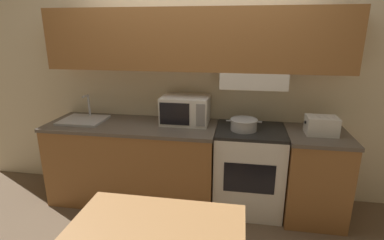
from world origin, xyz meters
name	(u,v)px	position (x,y,z in m)	size (l,w,h in m)	color
ground_plane	(196,187)	(0.00, 0.00, 0.00)	(16.00, 16.00, 0.00)	brown
wall_back	(197,65)	(0.02, -0.06, 1.49)	(5.46, 0.38, 2.55)	beige
lower_counter_main	(134,162)	(-0.64, -0.33, 0.44)	(1.79, 0.68, 0.88)	#936033
lower_counter_right_stub	(313,175)	(1.24, -0.33, 0.44)	(0.59, 0.68, 0.88)	#936033
stove_range	(248,169)	(0.60, -0.30, 0.44)	(0.68, 0.61, 0.88)	white
cooking_pot	(244,124)	(0.53, -0.35, 0.94)	(0.35, 0.27, 0.11)	#B7BABF
microwave	(185,110)	(-0.08, -0.21, 1.03)	(0.49, 0.37, 0.29)	white
toaster	(321,125)	(1.25, -0.35, 0.97)	(0.30, 0.21, 0.17)	white
sink_basin	(83,120)	(-1.19, -0.33, 0.90)	(0.46, 0.40, 0.27)	#B7BABF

